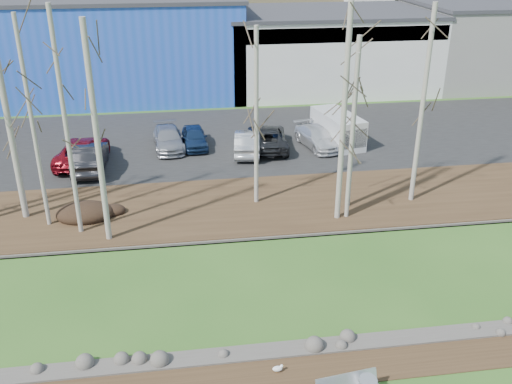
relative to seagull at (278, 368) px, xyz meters
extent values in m
cube|color=#382616|center=(-0.98, 0.00, -0.14)|extent=(80.00, 1.80, 0.03)
cube|color=#382616|center=(-0.98, 12.40, -0.08)|extent=(80.00, 7.00, 0.15)
cube|color=black|center=(-0.98, 22.90, -0.09)|extent=(80.00, 14.00, 0.14)
cube|color=blue|center=(-6.98, 36.90, 3.84)|extent=(20.00, 12.00, 8.00)
cube|color=silver|center=(11.02, 36.90, 3.09)|extent=(18.00, 12.00, 6.50)
cube|color=#333338|center=(11.02, 36.90, 6.49)|extent=(18.36, 12.24, 0.30)
cube|color=navy|center=(11.02, 31.00, 5.44)|extent=(17.64, 0.20, 1.20)
cube|color=gray|center=(27.02, 36.90, 3.34)|extent=(14.00, 12.00, 7.00)
cube|color=#333338|center=(27.02, 36.90, 6.99)|extent=(14.28, 12.24, 0.30)
cube|color=silver|center=(1.88, -1.38, 0.51)|extent=(2.02, 0.48, 0.43)
cylinder|color=gold|center=(-0.04, -0.03, -0.11)|extent=(0.01, 0.01, 0.09)
cylinder|color=gold|center=(-0.04, 0.03, -0.11)|extent=(0.01, 0.01, 0.09)
ellipsoid|color=white|center=(-0.01, 0.00, -0.01)|extent=(0.33, 0.19, 0.19)
cube|color=gray|center=(-0.01, 0.00, 0.03)|extent=(0.21, 0.11, 0.02)
sphere|color=white|center=(0.13, 0.01, 0.08)|extent=(0.10, 0.10, 0.10)
cone|color=gold|center=(0.19, 0.02, 0.08)|extent=(0.06, 0.03, 0.03)
ellipsoid|color=black|center=(-7.59, 12.09, 0.27)|extent=(2.85, 2.01, 0.56)
cylinder|color=beige|center=(-9.25, 11.61, 4.98)|extent=(0.20, 0.20, 9.97)
cylinder|color=beige|center=(-10.55, 12.63, 4.02)|extent=(0.30, 0.30, 8.05)
cylinder|color=beige|center=(-7.62, 10.62, 5.21)|extent=(0.21, 0.21, 10.44)
cylinder|color=beige|center=(-6.23, 9.72, 4.98)|extent=(0.26, 0.26, 9.97)
cylinder|color=beige|center=(1.14, 12.66, 4.52)|extent=(0.22, 0.22, 9.07)
cylinder|color=beige|center=(5.37, 10.31, 4.06)|extent=(0.20, 0.20, 8.14)
cylinder|color=beige|center=(4.88, 10.26, 5.18)|extent=(0.26, 0.26, 10.37)
cylinder|color=beige|center=(5.77, 11.49, 4.34)|extent=(0.25, 0.25, 8.69)
cylinder|color=beige|center=(9.35, 11.72, 5.03)|extent=(0.24, 0.24, 10.08)
imported|color=black|center=(-8.01, 18.49, 0.78)|extent=(1.69, 4.86, 1.60)
imported|color=maroon|center=(-8.62, 19.71, 0.74)|extent=(3.16, 5.71, 1.51)
imported|color=gray|center=(-3.38, 21.57, 0.64)|extent=(2.23, 4.70, 1.32)
imported|color=navy|center=(-1.67, 21.59, 0.64)|extent=(1.74, 3.93, 1.31)
imported|color=#AAABAC|center=(1.61, 19.94, 0.71)|extent=(2.15, 4.62, 1.47)
imported|color=#252527|center=(3.06, 20.66, 0.71)|extent=(2.85, 5.44, 1.46)
imported|color=silver|center=(6.35, 20.42, 0.63)|extent=(2.72, 4.76, 1.30)
cube|color=white|center=(7.86, 20.98, 0.99)|extent=(2.80, 4.91, 2.02)
cube|color=black|center=(8.21, 19.18, 0.99)|extent=(1.98, 1.30, 1.25)
camera|label=1|loc=(-2.81, -14.27, 13.04)|focal=40.00mm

